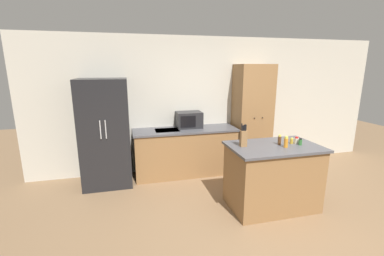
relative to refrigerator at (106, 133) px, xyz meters
The scene contains 13 objects.
ground_plane 3.01m from the refrigerator, 42.45° to the right, with size 14.00×14.00×0.00m, color #846647.
wall_back 2.19m from the refrigerator, 10.52° to the left, with size 7.20×0.06×2.60m.
refrigerator is the anchor object (origin of this frame).
back_counter 1.50m from the refrigerator, ahead, with size 1.95×0.63×0.89m.
pantry_cabinet 2.81m from the refrigerator, ahead, with size 0.69×0.54×2.08m.
kitchen_island 2.81m from the refrigerator, 30.81° to the right, with size 1.28×0.81×0.94m.
microwave 1.53m from the refrigerator, ahead, with size 0.48×0.35×0.30m.
knife_block 2.36m from the refrigerator, 34.86° to the right, with size 0.09×0.07×0.33m.
spice_bottle_tall_dark 2.92m from the refrigerator, 31.65° to the right, with size 0.05×0.05×0.16m.
spice_bottle_short_red 3.02m from the refrigerator, 27.57° to the right, with size 0.05×0.05×0.09m.
spice_bottle_amber_oil 3.13m from the refrigerator, 28.38° to the right, with size 0.05×0.05×0.10m.
spice_bottle_green_herb 3.09m from the refrigerator, 27.31° to the right, with size 0.06×0.06×0.10m.
spice_bottle_pale_salt 2.84m from the refrigerator, 29.40° to the right, with size 0.05×0.05×0.15m.
Camera 1 is at (-1.71, -2.57, 2.02)m, focal length 24.00 mm.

